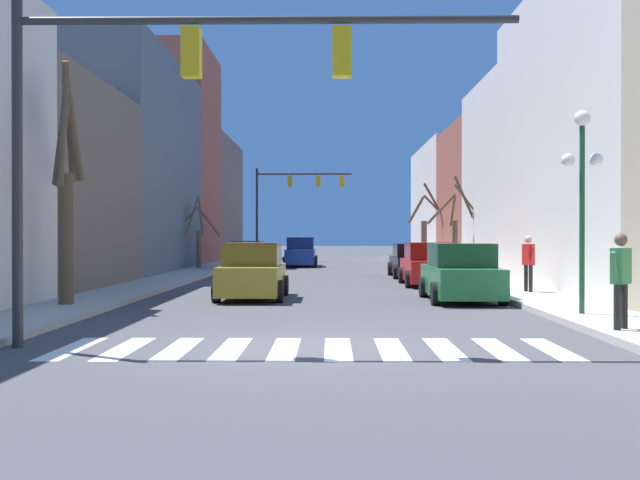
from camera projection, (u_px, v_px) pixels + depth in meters
ground_plane at (312, 348)px, 12.75m from camera, size 240.00×240.00×0.00m
building_row_left at (121, 174)px, 38.30m from camera, size 6.00×59.08×13.87m
building_row_right at (556, 161)px, 33.33m from camera, size 6.00×58.87×13.45m
crosswalk_stripes at (311, 349)px, 12.59m from camera, size 8.55×2.60×0.01m
traffic_signal_near at (172, 88)px, 12.72m from camera, size 8.62×0.28×5.98m
traffic_signal_far at (291, 192)px, 54.52m from camera, size 6.99×0.28×6.79m
street_lamp_right_corner at (582, 170)px, 16.84m from camera, size 0.95×0.36×4.59m
car_parked_left_near at (430, 265)px, 28.46m from camera, size 2.10×4.28×1.64m
car_driving_toward_lane at (253, 273)px, 22.50m from camera, size 2.01×4.12×1.70m
car_parked_left_mid at (461, 274)px, 21.75m from camera, size 2.07×4.32×1.68m
car_parked_right_near at (301, 253)px, 45.63m from camera, size 1.98×4.83×1.78m
car_parked_right_far at (413, 261)px, 34.07m from camera, size 2.09×4.79×1.53m
car_driving_away_lane at (247, 257)px, 40.57m from camera, size 1.97×4.27×1.61m
pedestrian_crossing_street at (621, 273)px, 14.03m from camera, size 0.61×0.62×1.81m
pedestrian_on_left_sidewalk at (528, 258)px, 23.38m from camera, size 0.32×0.76×1.76m
street_tree_right_near at (456, 229)px, 37.30m from camera, size 2.84×1.45×4.73m
street_tree_left_far at (198, 235)px, 40.05m from camera, size 2.43×2.65×3.85m
street_tree_left_near at (426, 230)px, 47.55m from camera, size 2.92×1.02×5.11m
street_tree_right_mid at (66, 191)px, 19.20m from camera, size 0.80×2.88×6.28m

